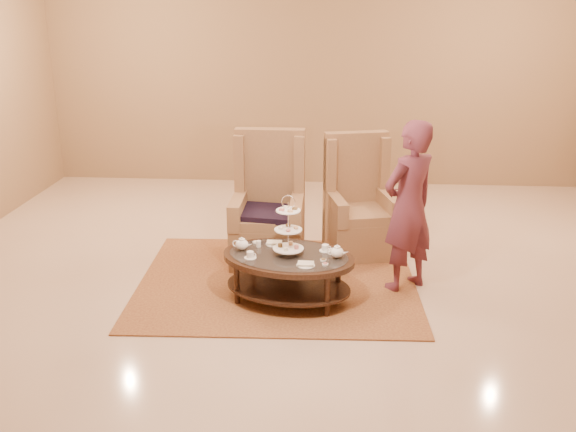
# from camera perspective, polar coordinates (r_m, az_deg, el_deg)

# --- Properties ---
(ground) EXTENTS (8.00, 8.00, 0.00)m
(ground) POSITION_cam_1_polar(r_m,az_deg,el_deg) (6.27, 1.05, -6.93)
(ground) COLOR beige
(ground) RESTS_ON ground
(ceiling) EXTENTS (8.00, 8.00, 0.02)m
(ceiling) POSITION_cam_1_polar(r_m,az_deg,el_deg) (6.27, 1.05, -6.93)
(ceiling) COLOR beige
(ceiling) RESTS_ON ground
(wall_back) EXTENTS (8.00, 0.04, 3.50)m
(wall_back) POSITION_cam_1_polar(r_m,az_deg,el_deg) (9.69, 2.45, 13.07)
(wall_back) COLOR #997753
(wall_back) RESTS_ON ground
(rug) EXTENTS (2.84, 2.39, 0.01)m
(rug) POSITION_cam_1_polar(r_m,az_deg,el_deg) (6.51, -0.94, -5.82)
(rug) COLOR #A7703B
(rug) RESTS_ON ground
(tea_table) EXTENTS (1.41, 1.12, 1.04)m
(tea_table) POSITION_cam_1_polar(r_m,az_deg,el_deg) (5.99, 0.02, -4.21)
(tea_table) COLOR black
(tea_table) RESTS_ON ground
(armchair_left) EXTENTS (0.75, 0.78, 1.40)m
(armchair_left) POSITION_cam_1_polar(r_m,az_deg,el_deg) (6.93, -1.73, -0.11)
(armchair_left) COLOR #996E48
(armchair_left) RESTS_ON ground
(armchair_right) EXTENTS (0.86, 0.88, 1.32)m
(armchair_right) POSITION_cam_1_polar(r_m,az_deg,el_deg) (7.21, 6.31, 0.27)
(armchair_right) COLOR #996E48
(armchair_right) RESTS_ON ground
(person) EXTENTS (0.73, 0.70, 1.68)m
(person) POSITION_cam_1_polar(r_m,az_deg,el_deg) (6.20, 10.67, 0.79)
(person) COLOR brown
(person) RESTS_ON ground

